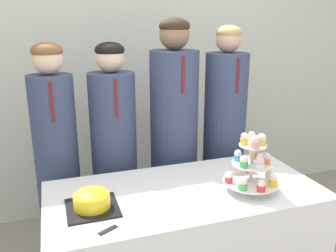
% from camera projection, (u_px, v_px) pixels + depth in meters
% --- Properties ---
extents(wall_back, '(9.00, 0.06, 2.70)m').
position_uv_depth(wall_back, '(125.00, 53.00, 2.91)').
color(wall_back, silver).
rests_on(wall_back, ground_plane).
extents(round_cake, '(0.24, 0.24, 0.10)m').
position_uv_depth(round_cake, '(92.00, 200.00, 1.62)').
color(round_cake, black).
rests_on(round_cake, table).
extents(cake_knife, '(0.27, 0.15, 0.01)m').
position_uv_depth(cake_knife, '(118.00, 225.00, 1.50)').
color(cake_knife, silver).
rests_on(cake_knife, table).
extents(cupcake_stand, '(0.28, 0.28, 0.31)m').
position_uv_depth(cupcake_stand, '(252.00, 165.00, 1.77)').
color(cupcake_stand, silver).
rests_on(cupcake_stand, table).
extents(student_0, '(0.26, 0.26, 1.49)m').
position_uv_depth(student_0, '(58.00, 172.00, 2.16)').
color(student_0, '#384266').
rests_on(student_0, ground_plane).
extents(student_1, '(0.28, 0.29, 1.49)m').
position_uv_depth(student_1, '(115.00, 167.00, 2.27)').
color(student_1, '#384266').
rests_on(student_1, ground_plane).
extents(student_2, '(0.31, 0.32, 1.63)m').
position_uv_depth(student_2, '(174.00, 150.00, 2.38)').
color(student_2, '#384266').
rests_on(student_2, ground_plane).
extents(student_3, '(0.29, 0.29, 1.58)m').
position_uv_depth(student_3, '(223.00, 147.00, 2.50)').
color(student_3, '#384266').
rests_on(student_3, ground_plane).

